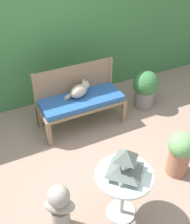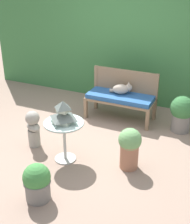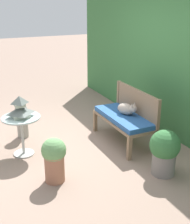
# 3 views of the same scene
# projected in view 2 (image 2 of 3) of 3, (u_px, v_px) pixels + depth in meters

# --- Properties ---
(ground) EXTENTS (30.00, 30.00, 0.00)m
(ground) POSITION_uv_depth(u_px,v_px,m) (83.00, 142.00, 5.18)
(ground) COLOR gray
(foliage_hedge_back) EXTENTS (6.40, 0.89, 2.30)m
(foliage_hedge_back) POSITION_uv_depth(u_px,v_px,m) (132.00, 43.00, 6.64)
(foliage_hedge_back) COLOR #38703D
(foliage_hedge_back) RESTS_ON ground
(garden_bench) EXTENTS (1.27, 0.53, 0.49)m
(garden_bench) POSITION_uv_depth(u_px,v_px,m) (120.00, 99.00, 5.79)
(garden_bench) COLOR #7F664C
(garden_bench) RESTS_ON ground
(bench_backrest) EXTENTS (1.27, 0.06, 0.90)m
(bench_backrest) POSITION_uv_depth(u_px,v_px,m) (125.00, 83.00, 5.89)
(bench_backrest) COLOR #7F664C
(bench_backrest) RESTS_ON ground
(cat) EXTENTS (0.43, 0.29, 0.23)m
(cat) POSITION_uv_depth(u_px,v_px,m) (122.00, 89.00, 5.76)
(cat) COLOR #A89989
(cat) RESTS_ON garden_bench
(patio_table) EXTENTS (0.59, 0.59, 0.63)m
(patio_table) POSITION_uv_depth(u_px,v_px,m) (64.00, 131.00, 4.51)
(patio_table) COLOR #B7B7B2
(patio_table) RESTS_ON ground
(pagoda_birdhouse) EXTENTS (0.33, 0.33, 0.33)m
(pagoda_birdhouse) POSITION_uv_depth(u_px,v_px,m) (63.00, 113.00, 4.39)
(pagoda_birdhouse) COLOR #B2BCA8
(pagoda_birdhouse) RESTS_ON patio_table
(garden_bust) EXTENTS (0.36, 0.32, 0.61)m
(garden_bust) POSITION_uv_depth(u_px,v_px,m) (33.00, 127.00, 4.93)
(garden_bust) COLOR gray
(garden_bust) RESTS_ON ground
(potted_plant_table_far) EXTENTS (0.42, 0.42, 0.65)m
(potted_plant_table_far) POSITION_uv_depth(u_px,v_px,m) (182.00, 112.00, 5.38)
(potted_plant_table_far) COLOR slate
(potted_plant_table_far) RESTS_ON ground
(potted_plant_patio_mid) EXTENTS (0.33, 0.33, 0.62)m
(potted_plant_patio_mid) POSITION_uv_depth(u_px,v_px,m) (130.00, 146.00, 4.39)
(potted_plant_patio_mid) COLOR #9E664C
(potted_plant_patio_mid) RESTS_ON ground
(potted_plant_table_near) EXTENTS (0.35, 0.35, 0.50)m
(potted_plant_table_near) POSITION_uv_depth(u_px,v_px,m) (37.00, 182.00, 3.82)
(potted_plant_table_near) COLOR slate
(potted_plant_table_near) RESTS_ON ground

